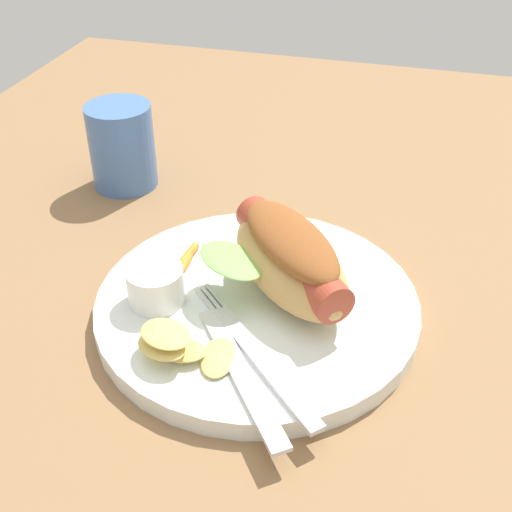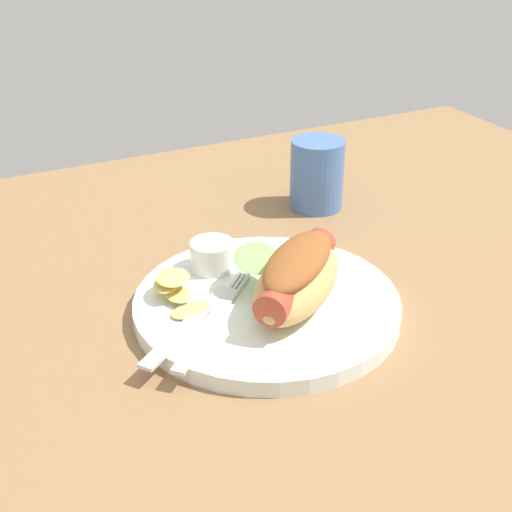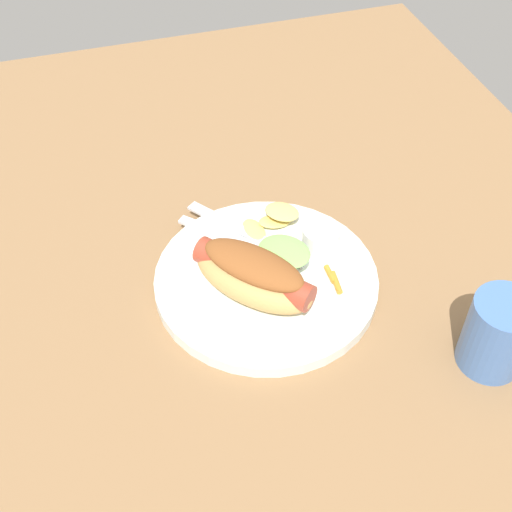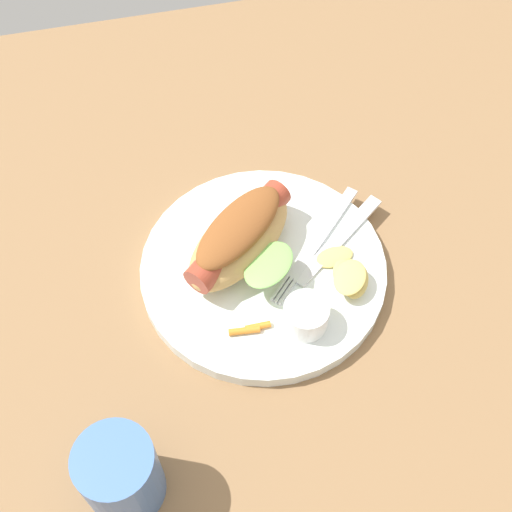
{
  "view_description": "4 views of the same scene",
  "coord_description": "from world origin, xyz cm",
  "px_view_note": "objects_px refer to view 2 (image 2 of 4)",
  "views": [
    {
      "loc": [
        38.95,
        11.57,
        34.6
      ],
      "look_at": [
        -0.21,
        0.61,
        5.48
      ],
      "focal_mm": 46.71,
      "sensor_mm": 36.0,
      "label": 1
    },
    {
      "loc": [
        25.93,
        50.92,
        37.02
      ],
      "look_at": [
        0.71,
        -0.13,
        5.84
      ],
      "focal_mm": 49.34,
      "sensor_mm": 36.0,
      "label": 2
    },
    {
      "loc": [
        -48.68,
        16.75,
        57.75
      ],
      "look_at": [
        -0.87,
        2.22,
        6.09
      ],
      "focal_mm": 47.25,
      "sensor_mm": 36.0,
      "label": 3
    },
    {
      "loc": [
        -9.36,
        -36.62,
        62.45
      ],
      "look_at": [
        -0.77,
        0.77,
        3.61
      ],
      "focal_mm": 49.29,
      "sensor_mm": 36.0,
      "label": 4
    }
  ],
  "objects_px": {
    "chips_pile": "(177,290)",
    "carrot_garnish": "(262,256)",
    "plate": "(269,304)",
    "hot_dog": "(297,276)",
    "sauce_ramekin": "(212,256)",
    "fork": "(213,321)",
    "knife": "(189,325)",
    "drinking_cup": "(317,174)"
  },
  "relations": [
    {
      "from": "chips_pile",
      "to": "carrot_garnish",
      "type": "relative_size",
      "value": 1.76
    },
    {
      "from": "plate",
      "to": "carrot_garnish",
      "type": "relative_size",
      "value": 6.06
    },
    {
      "from": "hot_dog",
      "to": "sauce_ramekin",
      "type": "relative_size",
      "value": 3.41
    },
    {
      "from": "plate",
      "to": "fork",
      "type": "xyz_separation_m",
      "value": [
        0.06,
        0.02,
        0.01
      ]
    },
    {
      "from": "knife",
      "to": "chips_pile",
      "type": "height_order",
      "value": "chips_pile"
    },
    {
      "from": "chips_pile",
      "to": "sauce_ramekin",
      "type": "bearing_deg",
      "value": -143.4
    },
    {
      "from": "knife",
      "to": "drinking_cup",
      "type": "distance_m",
      "value": 0.32
    },
    {
      "from": "knife",
      "to": "carrot_garnish",
      "type": "height_order",
      "value": "carrot_garnish"
    },
    {
      "from": "hot_dog",
      "to": "carrot_garnish",
      "type": "height_order",
      "value": "hot_dog"
    },
    {
      "from": "plate",
      "to": "fork",
      "type": "distance_m",
      "value": 0.07
    },
    {
      "from": "hot_dog",
      "to": "fork",
      "type": "xyz_separation_m",
      "value": [
        0.08,
        -0.0,
        -0.03
      ]
    },
    {
      "from": "hot_dog",
      "to": "knife",
      "type": "height_order",
      "value": "hot_dog"
    },
    {
      "from": "sauce_ramekin",
      "to": "chips_pile",
      "type": "height_order",
      "value": "sauce_ramekin"
    },
    {
      "from": "carrot_garnish",
      "to": "drinking_cup",
      "type": "xyz_separation_m",
      "value": [
        -0.14,
        -0.12,
        0.02
      ]
    },
    {
      "from": "hot_dog",
      "to": "chips_pile",
      "type": "distance_m",
      "value": 0.11
    },
    {
      "from": "sauce_ramekin",
      "to": "knife",
      "type": "bearing_deg",
      "value": 55.32
    },
    {
      "from": "carrot_garnish",
      "to": "sauce_ramekin",
      "type": "bearing_deg",
      "value": -4.67
    },
    {
      "from": "hot_dog",
      "to": "sauce_ramekin",
      "type": "distance_m",
      "value": 0.11
    },
    {
      "from": "fork",
      "to": "knife",
      "type": "xyz_separation_m",
      "value": [
        0.02,
        -0.0,
        -0.0
      ]
    },
    {
      "from": "fork",
      "to": "chips_pile",
      "type": "distance_m",
      "value": 0.05
    },
    {
      "from": "knife",
      "to": "chips_pile",
      "type": "xyz_separation_m",
      "value": [
        -0.01,
        -0.05,
        0.01
      ]
    },
    {
      "from": "chips_pile",
      "to": "drinking_cup",
      "type": "relative_size",
      "value": 0.84
    },
    {
      "from": "chips_pile",
      "to": "carrot_garnish",
      "type": "distance_m",
      "value": 0.11
    },
    {
      "from": "carrot_garnish",
      "to": "fork",
      "type": "bearing_deg",
      "value": 43.03
    },
    {
      "from": "plate",
      "to": "drinking_cup",
      "type": "bearing_deg",
      "value": -130.87
    },
    {
      "from": "knife",
      "to": "carrot_garnish",
      "type": "bearing_deg",
      "value": -1.62
    },
    {
      "from": "knife",
      "to": "carrot_garnish",
      "type": "relative_size",
      "value": 3.34
    },
    {
      "from": "fork",
      "to": "chips_pile",
      "type": "bearing_deg",
      "value": 61.32
    },
    {
      "from": "sauce_ramekin",
      "to": "drinking_cup",
      "type": "relative_size",
      "value": 0.51
    },
    {
      "from": "plate",
      "to": "chips_pile",
      "type": "bearing_deg",
      "value": -23.53
    },
    {
      "from": "sauce_ramekin",
      "to": "carrot_garnish",
      "type": "height_order",
      "value": "sauce_ramekin"
    },
    {
      "from": "knife",
      "to": "fork",
      "type": "bearing_deg",
      "value": -47.05
    },
    {
      "from": "carrot_garnish",
      "to": "plate",
      "type": "bearing_deg",
      "value": 68.59
    },
    {
      "from": "fork",
      "to": "drinking_cup",
      "type": "xyz_separation_m",
      "value": [
        -0.23,
        -0.2,
        0.03
      ]
    },
    {
      "from": "fork",
      "to": "carrot_garnish",
      "type": "xyz_separation_m",
      "value": [
        -0.09,
        -0.09,
        0.0
      ]
    },
    {
      "from": "hot_dog",
      "to": "fork",
      "type": "relative_size",
      "value": 1.19
    },
    {
      "from": "plate",
      "to": "knife",
      "type": "distance_m",
      "value": 0.09
    },
    {
      "from": "plate",
      "to": "drinking_cup",
      "type": "relative_size",
      "value": 2.92
    },
    {
      "from": "sauce_ramekin",
      "to": "chips_pile",
      "type": "bearing_deg",
      "value": 36.6
    },
    {
      "from": "fork",
      "to": "knife",
      "type": "bearing_deg",
      "value": 125.01
    },
    {
      "from": "hot_dog",
      "to": "drinking_cup",
      "type": "height_order",
      "value": "drinking_cup"
    },
    {
      "from": "plate",
      "to": "knife",
      "type": "relative_size",
      "value": 1.81
    }
  ]
}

